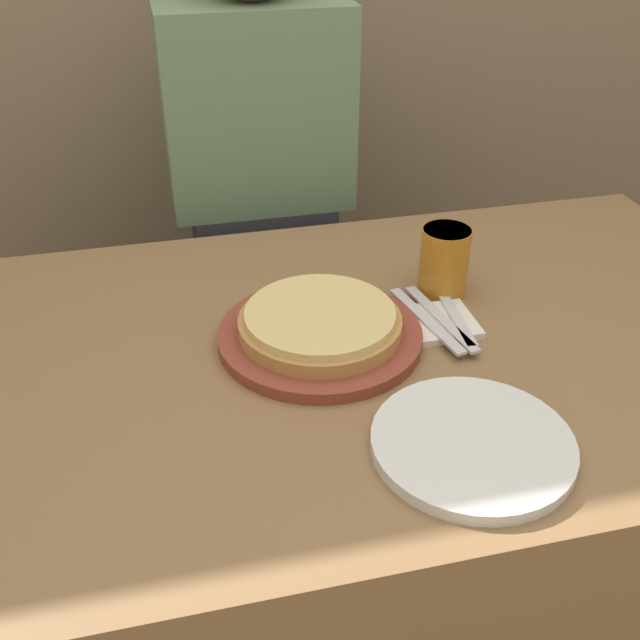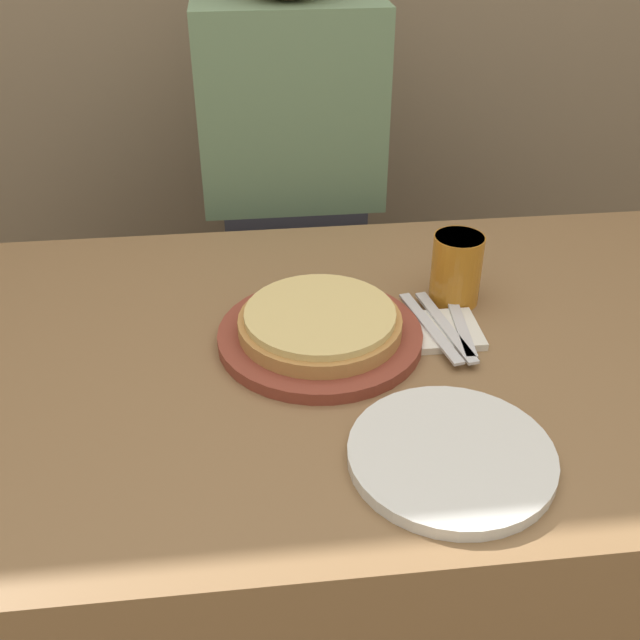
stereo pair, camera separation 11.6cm
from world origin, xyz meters
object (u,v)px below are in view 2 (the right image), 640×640
Objects in this scene: dinner_plate at (451,456)px; fork at (430,327)px; beer_glass at (457,266)px; diner_person at (294,226)px; spoon at (461,325)px; dinner_knife at (445,326)px; pizza_on_board at (320,329)px.

fork is at bearing 81.85° from dinner_plate.
beer_glass is 0.58m from diner_person.
dinner_plate reaches higher than spoon.
spoon is at bearing -70.24° from diner_person.
beer_glass reaches higher than dinner_plate.
beer_glass is at bearing 74.58° from dinner_plate.
beer_glass reaches higher than dinner_knife.
dinner_plate is 1.27× the size of dinner_knife.
fork is 0.64m from diner_person.
beer_glass is at bearing 81.26° from spoon.
fork and dinner_knife have the same top height.
diner_person is at bearing 114.68° from beer_glass.
dinner_knife is at bearing 0.00° from fork.
pizza_on_board is 0.26m from beer_glass.
diner_person reaches higher than fork.
dinner_plate is at bearing -105.42° from beer_glass.
dinner_knife is (0.02, 0.00, 0.00)m from fork.
spoon is at bearing -0.26° from pizza_on_board.
beer_glass is 0.58× the size of dinner_knife.
spoon is (-0.02, -0.10, -0.05)m from beer_glass.
fork is at bearing -123.31° from beer_glass.
diner_person reaches higher than dinner_knife.
fork and spoon have the same top height.
dinner_plate is at bearing -98.15° from fork.
dinner_plate is at bearing -102.99° from dinner_knife.
dinner_plate is at bearing -107.65° from spoon.
dinner_plate is 0.20× the size of diner_person.
diner_person is (-0.22, 0.61, -0.10)m from spoon.
dinner_knife is 0.65m from diner_person.
diner_person reaches higher than pizza_on_board.
pizza_on_board is at bearing -157.81° from beer_glass.
fork is at bearing 180.00° from spoon.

